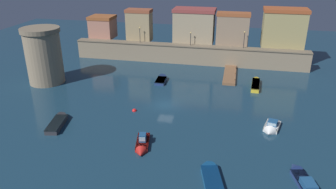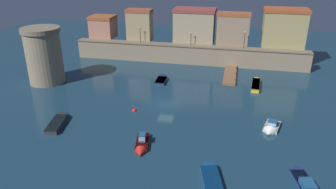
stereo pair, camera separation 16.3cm
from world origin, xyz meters
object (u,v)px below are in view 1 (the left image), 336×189
moored_boat_3 (59,121)px  moored_boat_5 (162,79)px  quay_lamp_1 (191,36)px  fortress_tower (44,55)px  quay_lamp_0 (140,32)px  moored_boat_0 (142,145)px  moored_boat_2 (210,174)px  mooring_buoy_0 (134,111)px  moored_boat_4 (302,179)px  moored_boat_6 (271,128)px  moored_boat_1 (256,83)px  quay_lamp_2 (244,37)px

moored_boat_3 → moored_boat_5: size_ratio=1.35×
quay_lamp_1 → fortress_tower: bearing=-145.5°
fortress_tower → quay_lamp_0: (13.50, 17.20, 1.22)m
moored_boat_0 → moored_boat_3: size_ratio=0.82×
moored_boat_2 → mooring_buoy_0: 19.16m
fortress_tower → moored_boat_3: fortress_tower is taller
moored_boat_3 → moored_boat_4: bearing=-112.2°
moored_boat_3 → moored_boat_6: bearing=-92.7°
moored_boat_1 → moored_boat_3: bearing=130.6°
quay_lamp_1 → moored_boat_3: size_ratio=0.45×
fortress_tower → moored_boat_4: bearing=-26.2°
quay_lamp_1 → quay_lamp_2: 11.40m
moored_boat_1 → moored_boat_5: bearing=97.8°
quay_lamp_0 → moored_boat_1: size_ratio=0.47×
moored_boat_5 → moored_boat_3: bearing=149.7°
quay_lamp_0 → moored_boat_1: quay_lamp_0 is taller
fortress_tower → quay_lamp_2: 40.27m
quay_lamp_2 → fortress_tower: bearing=-154.7°
moored_boat_6 → moored_boat_3: bearing=-67.3°
fortress_tower → moored_boat_5: bearing=14.2°
fortress_tower → moored_boat_4: size_ratio=1.54×
quay_lamp_1 → moored_boat_4: (18.15, -38.42, -5.84)m
quay_lamp_2 → moored_boat_1: quay_lamp_2 is taller
moored_boat_4 → quay_lamp_0: bearing=24.2°
moored_boat_1 → moored_boat_3: 35.50m
fortress_tower → moored_boat_4: (43.16, -21.22, -4.94)m
quay_lamp_1 → moored_boat_1: 18.52m
quay_lamp_1 → quay_lamp_2: size_ratio=0.82×
moored_boat_4 → moored_boat_5: moored_boat_5 is taller
quay_lamp_1 → moored_boat_0: 36.09m
fortress_tower → mooring_buoy_0: 22.45m
moored_boat_2 → moored_boat_3: bearing=56.8°
moored_boat_6 → moored_boat_0: bearing=-49.3°
quay_lamp_2 → moored_boat_4: quay_lamp_2 is taller
quay_lamp_2 → moored_boat_4: 39.50m
moored_boat_0 → moored_boat_1: (14.78, 25.00, 0.06)m
quay_lamp_1 → mooring_buoy_0: size_ratio=4.02×
moored_boat_1 → moored_boat_0: bearing=153.3°
quay_lamp_0 → mooring_buoy_0: quay_lamp_0 is taller
quay_lamp_2 → moored_boat_1: size_ratio=0.49×
quay_lamp_1 → moored_boat_0: bearing=-91.2°
quay_lamp_0 → moored_boat_4: 48.92m
moored_boat_4 → moored_boat_6: (-2.51, 10.89, -0.00)m
quay_lamp_1 → moored_boat_5: (-3.72, -11.83, -5.88)m
moored_boat_4 → mooring_buoy_0: 26.34m
quay_lamp_0 → quay_lamp_1: 11.51m
moored_boat_0 → moored_boat_3: bearing=-116.3°
quay_lamp_2 → moored_boat_3: 41.45m
moored_boat_2 → mooring_buoy_0: moored_boat_2 is taller
moored_boat_0 → fortress_tower: bearing=-138.1°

